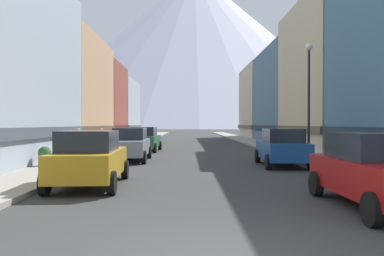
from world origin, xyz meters
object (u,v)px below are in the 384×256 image
(car_left_2, at_px, (145,139))
(pedestrian_1, at_px, (102,142))
(streetlamp_right, at_px, (309,84))
(car_right_1, at_px, (282,147))
(car_right_0, at_px, (377,170))
(potted_plant_1, at_px, (374,157))
(car_left_0, at_px, (90,158))
(trash_bin_right, at_px, (356,156))
(pedestrian_0, at_px, (78,145))
(potted_plant_0, at_px, (45,156))
(car_left_1, at_px, (130,144))

(car_left_2, xyz_separation_m, pedestrian_1, (-2.45, -3.26, -0.04))
(streetlamp_right, bearing_deg, pedestrian_1, 152.63)
(car_right_1, bearing_deg, car_right_0, -89.99)
(car_left_2, distance_m, streetlamp_right, 13.38)
(car_right_1, height_order, potted_plant_1, car_right_1)
(car_right_0, distance_m, streetlamp_right, 10.83)
(car_left_0, xyz_separation_m, car_left_2, (-0.01, 16.20, 0.00))
(trash_bin_right, xyz_separation_m, streetlamp_right, (-1.00, 3.15, 3.34))
(potted_plant_1, xyz_separation_m, pedestrian_0, (-13.25, 3.98, 0.29))
(pedestrian_1, bearing_deg, car_right_1, -34.66)
(potted_plant_0, xyz_separation_m, pedestrian_0, (0.75, 2.66, 0.31))
(car_left_1, xyz_separation_m, potted_plant_1, (10.80, -5.12, -0.28))
(potted_plant_0, relative_size, pedestrian_1, 0.55)
(pedestrian_1, bearing_deg, potted_plant_0, -95.32)
(potted_plant_1, bearing_deg, car_left_1, 154.62)
(car_left_1, xyz_separation_m, car_right_0, (7.60, -12.02, 0.00))
(car_left_1, xyz_separation_m, pedestrian_0, (-2.45, -1.15, 0.00))
(car_right_0, xyz_separation_m, streetlamp_right, (1.55, 10.26, 3.09))
(trash_bin_right, distance_m, potted_plant_0, 13.40)
(trash_bin_right, bearing_deg, car_right_1, 139.17)
(car_right_1, xyz_separation_m, trash_bin_right, (2.55, -2.21, -0.26))
(pedestrian_0, xyz_separation_m, pedestrian_1, (-0.00, 5.39, -0.04))
(car_right_0, bearing_deg, trash_bin_right, 70.28)
(car_right_1, bearing_deg, car_left_1, 160.44)
(car_left_2, xyz_separation_m, car_right_0, (7.60, -19.53, 0.00))
(car_right_0, bearing_deg, streetlamp_right, 81.41)
(trash_bin_right, bearing_deg, potted_plant_1, -18.67)
(car_left_0, relative_size, car_right_1, 1.00)
(car_right_1, xyz_separation_m, potted_plant_1, (3.20, -2.43, -0.28))
(car_left_1, height_order, streetlamp_right, streetlamp_right)
(potted_plant_0, bearing_deg, car_right_1, 5.86)
(potted_plant_0, height_order, potted_plant_1, potted_plant_1)
(car_left_1, relative_size, potted_plant_1, 5.09)
(car_left_0, xyz_separation_m, pedestrian_0, (-2.45, 7.55, 0.00))
(car_left_0, relative_size, car_left_1, 1.01)
(pedestrian_0, bearing_deg, trash_bin_right, -16.61)
(trash_bin_right, bearing_deg, car_right_0, -109.72)
(pedestrian_0, distance_m, streetlamp_right, 12.02)
(car_right_0, distance_m, pedestrian_0, 14.81)
(car_left_1, xyz_separation_m, pedestrian_1, (-2.45, 4.25, -0.04))
(car_right_0, xyz_separation_m, pedestrian_0, (-10.05, 10.87, 0.00))
(car_right_0, xyz_separation_m, car_right_1, (-0.00, 9.32, 0.00))
(car_right_0, bearing_deg, potted_plant_0, 142.75)
(trash_bin_right, distance_m, pedestrian_1, 15.58)
(car_left_0, height_order, potted_plant_1, car_left_0)
(car_left_2, height_order, trash_bin_right, car_left_2)
(car_left_2, relative_size, potted_plant_0, 5.22)
(pedestrian_0, distance_m, pedestrian_1, 5.39)
(potted_plant_0, height_order, pedestrian_1, pedestrian_1)
(car_right_1, bearing_deg, potted_plant_0, -174.14)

